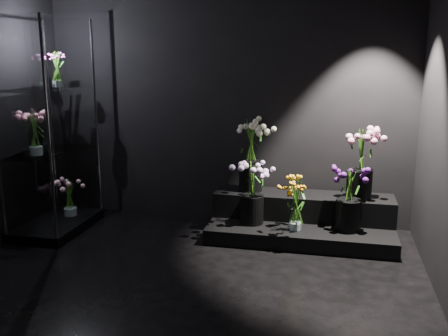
% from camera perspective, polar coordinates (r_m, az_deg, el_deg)
% --- Properties ---
extents(floor, '(4.00, 4.00, 0.00)m').
position_cam_1_polar(floor, '(3.97, -6.09, -14.80)').
color(floor, black).
rests_on(floor, ground).
extents(wall_back, '(4.00, 0.00, 4.00)m').
position_cam_1_polar(wall_back, '(5.46, 0.25, 8.36)').
color(wall_back, black).
rests_on(wall_back, floor).
extents(display_riser, '(1.85, 0.82, 0.41)m').
position_cam_1_polar(display_riser, '(5.23, 8.87, -5.81)').
color(display_riser, black).
rests_on(display_riser, floor).
extents(display_case, '(0.60, 0.99, 2.19)m').
position_cam_1_polar(display_case, '(5.41, -19.28, 4.33)').
color(display_case, black).
rests_on(display_case, floor).
extents(bouquet_orange_bells, '(0.27, 0.27, 0.53)m').
position_cam_1_polar(bouquet_orange_bells, '(4.88, 8.23, -4.00)').
color(bouquet_orange_bells, white).
rests_on(bouquet_orange_bells, display_riser).
extents(bouquet_lilac, '(0.43, 0.43, 0.64)m').
position_cam_1_polar(bouquet_lilac, '(5.01, 3.24, -2.31)').
color(bouquet_lilac, black).
rests_on(bouquet_lilac, display_riser).
extents(bouquet_purple, '(0.39, 0.39, 0.61)m').
position_cam_1_polar(bouquet_purple, '(4.96, 14.13, -3.22)').
color(bouquet_purple, black).
rests_on(bouquet_purple, display_riser).
extents(bouquet_cream_roses, '(0.48, 0.48, 0.76)m').
position_cam_1_polar(bouquet_cream_roses, '(5.24, 3.10, 2.03)').
color(bouquet_cream_roses, black).
rests_on(bouquet_cream_roses, display_riser).
extents(bouquet_pink_roses, '(0.46, 0.46, 0.70)m').
position_cam_1_polar(bouquet_pink_roses, '(5.14, 15.35, 0.87)').
color(bouquet_pink_roses, black).
rests_on(bouquet_pink_roses, display_riser).
extents(bouquet_case_pink, '(0.34, 0.34, 0.45)m').
position_cam_1_polar(bouquet_case_pink, '(5.26, -20.83, 3.98)').
color(bouquet_case_pink, white).
rests_on(bouquet_case_pink, display_case).
extents(bouquet_case_magenta, '(0.22, 0.22, 0.36)m').
position_cam_1_polar(bouquet_case_magenta, '(5.48, -18.57, 10.66)').
color(bouquet_case_magenta, white).
rests_on(bouquet_case_magenta, display_case).
extents(bouquet_case_base_pink, '(0.43, 0.43, 0.41)m').
position_cam_1_polar(bouquet_case_base_pink, '(5.70, -17.26, -3.08)').
color(bouquet_case_base_pink, white).
rests_on(bouquet_case_base_pink, display_case).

